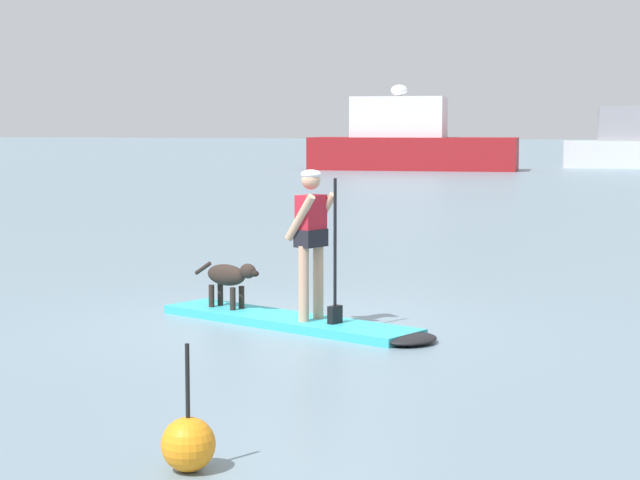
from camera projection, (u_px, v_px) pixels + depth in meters
name	position (u px, v px, depth m)	size (l,w,h in m)	color
ground_plane	(288.00, 325.00, 12.74)	(400.00, 400.00, 0.00)	slate
paddleboard	(303.00, 323.00, 12.59)	(3.75, 1.77, 0.10)	#33B2BF
person_paddler	(312.00, 233.00, 12.39)	(0.67, 0.57, 1.72)	tan
dog	(229.00, 277.00, 13.29)	(1.04, 0.41, 0.57)	#2D231E
moored_boat_starboard	(409.00, 143.00, 59.00)	(11.47, 5.24, 4.58)	maroon
marker_buoy	(188.00, 444.00, 7.30)	(0.37, 0.37, 0.87)	orange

